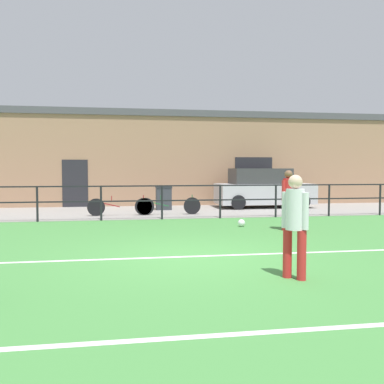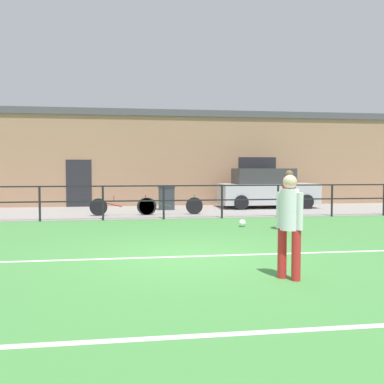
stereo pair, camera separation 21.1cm
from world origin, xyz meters
name	(u,v)px [view 1 (the left image)]	position (x,y,z in m)	size (l,w,h in m)	color
ground	(189,257)	(0.00, 0.00, -0.02)	(60.00, 44.00, 0.04)	#478C42
field_line_touchline	(190,256)	(0.00, -0.02, 0.00)	(36.00, 0.11, 0.00)	white
field_line_hash	(247,333)	(0.00, -3.84, 0.00)	(36.00, 0.11, 0.00)	white
pavement_strip	(156,212)	(0.00, 8.50, 0.01)	(48.00, 5.00, 0.02)	gray
perimeter_fence	(162,197)	(0.00, 6.00, 0.75)	(36.07, 0.07, 1.15)	black
clubhouse_facade	(150,158)	(0.00, 12.20, 2.20)	(28.00, 2.56, 4.38)	#A37A5B
player_striker	(288,196)	(3.23, 3.00, 0.94)	(0.43, 0.29, 1.66)	red
player_winger	(295,220)	(1.34, -1.88, 0.91)	(0.32, 0.36, 1.61)	red
soccer_ball_match	(241,223)	(2.16, 3.89, 0.11)	(0.21, 0.21, 0.21)	white
parked_car_red	(263,189)	(4.73, 9.51, 0.82)	(4.15, 1.89, 1.69)	#B7B7BC
bicycle_parked_0	(120,206)	(-1.41, 7.20, 0.35)	(2.30, 0.04, 0.73)	black
bicycle_parked_2	(169,206)	(0.36, 7.20, 0.35)	(2.34, 0.04, 0.73)	black
trash_bin_0	(164,198)	(0.35, 9.14, 0.51)	(0.66, 0.56, 0.98)	#33383D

